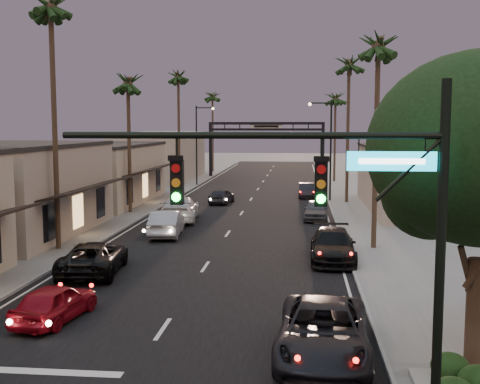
% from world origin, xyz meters
% --- Properties ---
extents(ground, '(200.00, 200.00, 0.00)m').
position_xyz_m(ground, '(0.00, 40.00, 0.00)').
color(ground, slate).
rests_on(ground, ground).
extents(road, '(14.00, 120.00, 0.02)m').
position_xyz_m(road, '(0.00, 45.00, 0.00)').
color(road, black).
rests_on(road, ground).
extents(sidewalk_left, '(5.00, 92.00, 0.12)m').
position_xyz_m(sidewalk_left, '(-9.50, 52.00, 0.06)').
color(sidewalk_left, slate).
rests_on(sidewalk_left, ground).
extents(sidewalk_right, '(5.00, 92.00, 0.12)m').
position_xyz_m(sidewalk_right, '(9.50, 52.00, 0.06)').
color(sidewalk_right, slate).
rests_on(sidewalk_right, ground).
extents(storefront_mid, '(8.00, 14.00, 5.50)m').
position_xyz_m(storefront_mid, '(-13.00, 26.00, 2.75)').
color(storefront_mid, '#A49583').
rests_on(storefront_mid, ground).
extents(storefront_far, '(8.00, 16.00, 5.00)m').
position_xyz_m(storefront_far, '(-13.00, 42.00, 2.50)').
color(storefront_far, tan).
rests_on(storefront_far, ground).
extents(storefront_dist, '(8.00, 20.00, 6.00)m').
position_xyz_m(storefront_dist, '(-13.00, 65.00, 3.00)').
color(storefront_dist, '#A49583').
rests_on(storefront_dist, ground).
extents(building_right, '(8.00, 18.00, 5.00)m').
position_xyz_m(building_right, '(14.00, 40.00, 2.50)').
color(building_right, '#A49583').
rests_on(building_right, ground).
extents(traffic_signal, '(8.51, 0.22, 7.80)m').
position_xyz_m(traffic_signal, '(5.69, 4.00, 5.08)').
color(traffic_signal, black).
rests_on(traffic_signal, ground).
extents(arch, '(15.20, 0.40, 7.27)m').
position_xyz_m(arch, '(0.00, 70.00, 5.53)').
color(arch, black).
rests_on(arch, ground).
extents(streetlight_right, '(2.13, 0.30, 9.00)m').
position_xyz_m(streetlight_right, '(6.92, 45.00, 5.33)').
color(streetlight_right, black).
rests_on(streetlight_right, ground).
extents(streetlight_left, '(2.13, 0.30, 9.00)m').
position_xyz_m(streetlight_left, '(-6.92, 58.00, 5.33)').
color(streetlight_left, black).
rests_on(streetlight_left, ground).
extents(palm_lc, '(3.20, 3.20, 12.20)m').
position_xyz_m(palm_lc, '(-8.60, 36.00, 10.47)').
color(palm_lc, '#38281C').
rests_on(palm_lc, ground).
extents(palm_ld, '(3.20, 3.20, 14.20)m').
position_xyz_m(palm_ld, '(-8.60, 55.00, 12.42)').
color(palm_ld, '#38281C').
rests_on(palm_ld, ground).
extents(palm_ra, '(3.20, 3.20, 13.20)m').
position_xyz_m(palm_ra, '(8.60, 24.00, 11.44)').
color(palm_ra, '#38281C').
rests_on(palm_ra, ground).
extents(palm_rb, '(3.20, 3.20, 14.20)m').
position_xyz_m(palm_rb, '(8.60, 44.00, 12.42)').
color(palm_rb, '#38281C').
rests_on(palm_rb, ground).
extents(palm_rc, '(3.20, 3.20, 12.20)m').
position_xyz_m(palm_rc, '(8.60, 64.00, 10.47)').
color(palm_rc, '#38281C').
rests_on(palm_rc, ground).
extents(palm_far, '(3.20, 3.20, 13.20)m').
position_xyz_m(palm_far, '(-8.30, 78.00, 11.44)').
color(palm_far, '#38281C').
rests_on(palm_far, ground).
extents(oncoming_red, '(2.11, 4.11, 1.34)m').
position_xyz_m(oncoming_red, '(-3.95, 10.46, 0.67)').
color(oncoming_red, maroon).
rests_on(oncoming_red, ground).
extents(oncoming_pickup, '(3.06, 5.62, 1.50)m').
position_xyz_m(oncoming_pickup, '(-4.92, 17.23, 0.75)').
color(oncoming_pickup, black).
rests_on(oncoming_pickup, ground).
extents(oncoming_silver, '(2.18, 5.08, 1.63)m').
position_xyz_m(oncoming_silver, '(-3.66, 26.84, 0.81)').
color(oncoming_silver, '#A0A0A6').
rests_on(oncoming_silver, ground).
extents(oncoming_white, '(3.12, 6.36, 1.78)m').
position_xyz_m(oncoming_white, '(-4.03, 32.70, 0.89)').
color(oncoming_white, '#B5B5B5').
rests_on(oncoming_white, ground).
extents(oncoming_dgrey, '(2.12, 4.24, 1.39)m').
position_xyz_m(oncoming_dgrey, '(-2.32, 42.55, 0.69)').
color(oncoming_dgrey, black).
rests_on(oncoming_dgrey, ground).
extents(curbside_near, '(2.94, 5.89, 1.60)m').
position_xyz_m(curbside_near, '(5.26, 8.05, 0.80)').
color(curbside_near, black).
rests_on(curbside_near, ground).
extents(curbside_black, '(2.32, 5.52, 1.59)m').
position_xyz_m(curbside_black, '(6.20, 20.92, 0.80)').
color(curbside_black, black).
rests_on(curbside_black, ground).
extents(curbside_grey, '(1.92, 4.31, 1.44)m').
position_xyz_m(curbside_grey, '(5.69, 34.20, 0.72)').
color(curbside_grey, '#48484C').
rests_on(curbside_grey, ground).
extents(curbside_far, '(1.53, 4.12, 1.35)m').
position_xyz_m(curbside_far, '(5.15, 47.82, 0.67)').
color(curbside_far, black).
rests_on(curbside_far, ground).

